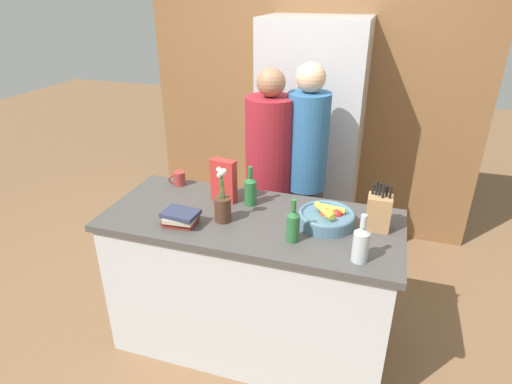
# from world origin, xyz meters

# --- Properties ---
(ground_plane) EXTENTS (14.00, 14.00, 0.00)m
(ground_plane) POSITION_xyz_m (0.00, 0.00, 0.00)
(ground_plane) COLOR brown
(kitchen_island) EXTENTS (1.71, 0.74, 0.92)m
(kitchen_island) POSITION_xyz_m (0.00, 0.00, 0.46)
(kitchen_island) COLOR silver
(kitchen_island) RESTS_ON ground_plane
(back_wall_wood) EXTENTS (2.91, 0.12, 2.60)m
(back_wall_wood) POSITION_xyz_m (0.00, 1.70, 1.30)
(back_wall_wood) COLOR brown
(back_wall_wood) RESTS_ON ground_plane
(refrigerator) EXTENTS (0.80, 0.62, 1.92)m
(refrigerator) POSITION_xyz_m (0.08, 1.34, 0.96)
(refrigerator) COLOR #B7B7BC
(refrigerator) RESTS_ON ground_plane
(fruit_bowl) EXTENTS (0.31, 0.31, 0.11)m
(fruit_bowl) POSITION_xyz_m (0.42, 0.05, 0.97)
(fruit_bowl) COLOR slate
(fruit_bowl) RESTS_ON kitchen_island
(knife_block) EXTENTS (0.13, 0.11, 0.28)m
(knife_block) POSITION_xyz_m (0.69, 0.09, 1.02)
(knife_block) COLOR #A87A4C
(knife_block) RESTS_ON kitchen_island
(flower_vase) EXTENTS (0.09, 0.09, 0.33)m
(flower_vase) POSITION_xyz_m (-0.14, -0.08, 1.02)
(flower_vase) COLOR #4C2D1E
(flower_vase) RESTS_ON kitchen_island
(cereal_box) EXTENTS (0.16, 0.08, 0.27)m
(cereal_box) POSITION_xyz_m (-0.23, 0.16, 1.05)
(cereal_box) COLOR red
(cereal_box) RESTS_ON kitchen_island
(coffee_mug) EXTENTS (0.10, 0.09, 0.09)m
(coffee_mug) POSITION_xyz_m (-0.60, 0.28, 0.97)
(coffee_mug) COLOR #99332D
(coffee_mug) RESTS_ON kitchen_island
(book_stack) EXTENTS (0.21, 0.17, 0.08)m
(book_stack) POSITION_xyz_m (-0.35, -0.19, 0.96)
(book_stack) COLOR maroon
(book_stack) RESTS_ON kitchen_island
(bottle_oil) EXTENTS (0.08, 0.08, 0.24)m
(bottle_oil) POSITION_xyz_m (-0.06, 0.16, 1.02)
(bottle_oil) COLOR #286633
(bottle_oil) RESTS_ON kitchen_island
(bottle_vinegar) EXTENTS (0.07, 0.07, 0.24)m
(bottle_vinegar) POSITION_xyz_m (0.28, -0.17, 1.01)
(bottle_vinegar) COLOR #286633
(bottle_vinegar) RESTS_ON kitchen_island
(bottle_wine) EXTENTS (0.08, 0.08, 0.25)m
(bottle_wine) POSITION_xyz_m (0.63, -0.24, 1.02)
(bottle_wine) COLOR #B2BCC1
(bottle_wine) RESTS_ON kitchen_island
(person_at_sink) EXTENTS (0.34, 0.34, 1.65)m
(person_at_sink) POSITION_xyz_m (-0.08, 0.68, 0.93)
(person_at_sink) COLOR #383842
(person_at_sink) RESTS_ON ground_plane
(person_in_blue) EXTENTS (0.29, 0.29, 1.69)m
(person_in_blue) POSITION_xyz_m (0.17, 0.74, 0.96)
(person_in_blue) COLOR #383842
(person_in_blue) RESTS_ON ground_plane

